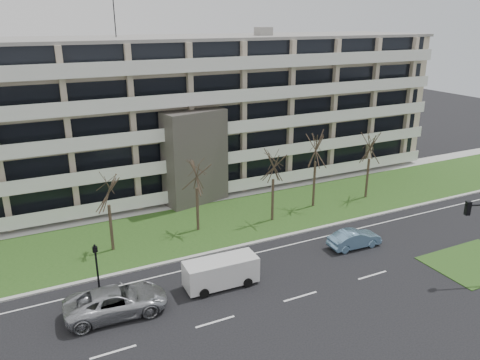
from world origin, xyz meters
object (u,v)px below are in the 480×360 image
silver_pickup (116,301)px  blue_sedan (354,239)px  pedestrian_signal (96,261)px  white_van (222,270)px

silver_pickup → blue_sedan: bearing=-84.8°
pedestrian_signal → silver_pickup: bearing=-79.4°
silver_pickup → white_van: bearing=-85.7°
blue_sedan → pedestrian_signal: pedestrian_signal is taller
silver_pickup → pedestrian_signal: pedestrian_signal is taller
silver_pickup → pedestrian_signal: 3.46m
white_van → pedestrian_signal: (-7.54, 3.07, 0.97)m
white_van → pedestrian_signal: pedestrian_signal is taller
blue_sedan → silver_pickup: bearing=94.6°
silver_pickup → white_van: (7.04, 0.11, 0.29)m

